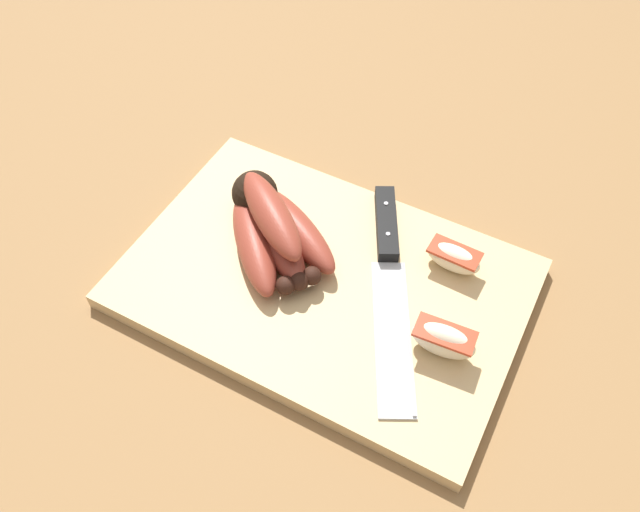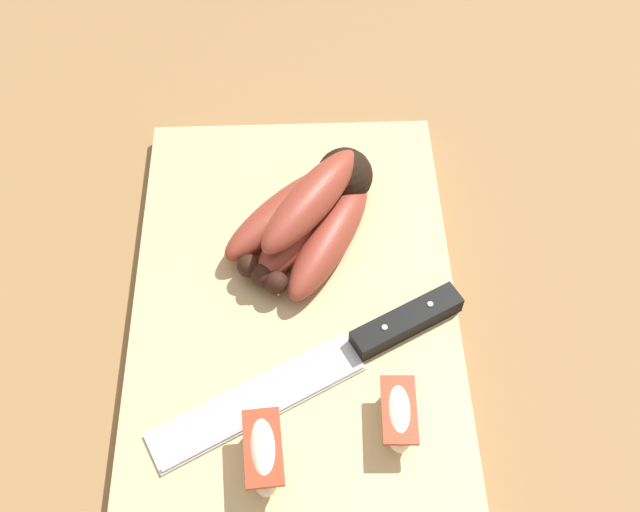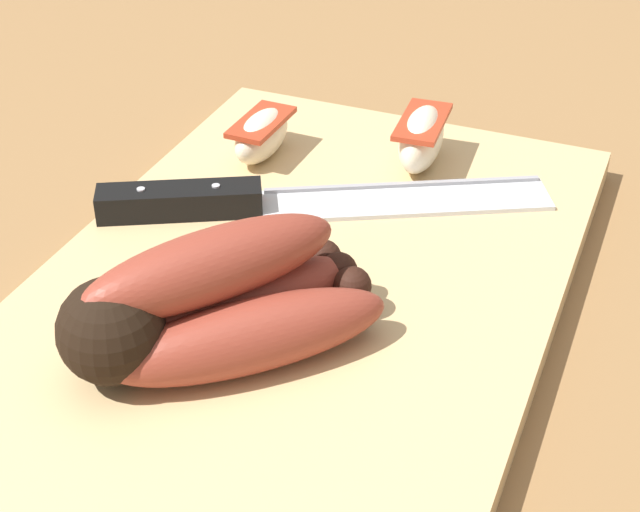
% 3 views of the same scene
% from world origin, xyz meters
% --- Properties ---
extents(ground_plane, '(6.00, 6.00, 0.00)m').
position_xyz_m(ground_plane, '(0.00, 0.00, 0.00)').
color(ground_plane, olive).
extents(cutting_board, '(0.42, 0.28, 0.02)m').
position_xyz_m(cutting_board, '(0.01, -0.00, 0.01)').
color(cutting_board, tan).
rests_on(cutting_board, ground_plane).
extents(banana_bunch, '(0.16, 0.15, 0.07)m').
position_xyz_m(banana_bunch, '(0.08, -0.02, 0.05)').
color(banana_bunch, black).
rests_on(banana_bunch, cutting_board).
extents(chefs_knife, '(0.15, 0.26, 0.02)m').
position_xyz_m(chefs_knife, '(-0.04, -0.05, 0.03)').
color(chefs_knife, silver).
rests_on(chefs_knife, cutting_board).
extents(apple_wedge_near, '(0.06, 0.03, 0.03)m').
position_xyz_m(apple_wedge_near, '(-0.11, -0.08, 0.04)').
color(apple_wedge_near, '#F4E5C1').
rests_on(apple_wedge_near, cutting_board).
extents(apple_wedge_middle, '(0.07, 0.03, 0.04)m').
position_xyz_m(apple_wedge_middle, '(-0.13, 0.02, 0.04)').
color(apple_wedge_middle, '#F4E5C1').
rests_on(apple_wedge_middle, cutting_board).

